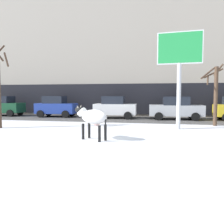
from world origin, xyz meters
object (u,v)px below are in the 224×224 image
Objects in this scene: cow_holstein at (93,117)px; car_blue_hatchback at (56,107)px; car_white_hatchback at (115,107)px; bare_tree_left_lot at (215,92)px; car_darkgreen_hatchback at (4,106)px; billboard at (180,54)px; car_silver_sedan at (176,108)px.

cow_holstein is 0.52× the size of car_blue_hatchback.
car_white_hatchback is 8.02m from bare_tree_left_lot.
car_blue_hatchback is 13.16m from bare_tree_left_lot.
car_darkgreen_hatchback and car_blue_hatchback have the same top height.
car_silver_sedan is (0.16, 5.44, -3.41)m from billboard.
bare_tree_left_lot is at bearing -11.44° from car_darkgreen_hatchback.
car_white_hatchback is at bearing 95.34° from cow_holstein.
billboard is 1.30× the size of car_silver_sedan.
billboard is at bearing 46.92° from cow_holstein.
car_silver_sedan is (10.40, -0.22, -0.02)m from car_blue_hatchback.
cow_holstein is 9.64m from car_white_hatchback.
car_darkgreen_hatchback is (-11.67, 9.88, -0.07)m from cow_holstein.
billboard reaches higher than car_silver_sedan.
billboard is at bearing -91.70° from car_silver_sedan.
billboard reaches higher than car_darkgreen_hatchback.
billboard reaches higher than car_white_hatchback.
billboard is at bearing -48.34° from car_white_hatchback.
car_darkgreen_hatchback is 15.75m from car_silver_sedan.
car_white_hatchback reaches higher than car_silver_sedan.
car_blue_hatchback is 5.43m from car_white_hatchback.
car_blue_hatchback is at bearing 151.08° from billboard.
cow_holstein is at bearing -40.26° from car_darkgreen_hatchback.
car_darkgreen_hatchback reaches higher than car_silver_sedan.
car_blue_hatchback and car_white_hatchback have the same top height.
car_white_hatchback is 4.97m from car_silver_sedan.
car_silver_sedan is at bearing -0.93° from car_darkgreen_hatchback.
billboard reaches higher than car_blue_hatchback.
car_darkgreen_hatchback reaches higher than cow_holstein.
car_silver_sedan is at bearing 0.36° from car_white_hatchback.
bare_tree_left_lot is at bearing 44.87° from cow_holstein.
bare_tree_left_lot is (12.60, -3.59, 1.26)m from car_blue_hatchback.
car_white_hatchback is at bearing 131.66° from billboard.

